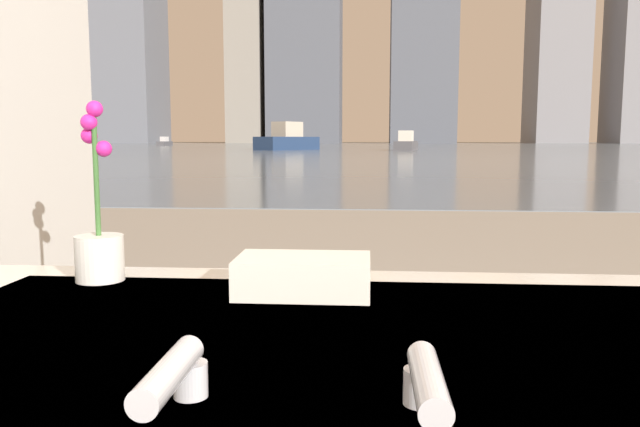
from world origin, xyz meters
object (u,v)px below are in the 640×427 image
(faucet_near, at_px, (175,376))
(towel_stack, at_px, (303,275))
(faucet_far, at_px, (426,383))
(harbor_boat_0, at_px, (406,143))
(potted_orchid, at_px, (99,239))

(faucet_near, xyz_separation_m, towel_stack, (0.09, 0.60, -0.01))
(faucet_far, height_order, harbor_boat_0, harbor_boat_0)
(faucet_near, bearing_deg, faucet_far, 0.00)
(faucet_far, xyz_separation_m, potted_orchid, (-0.69, 0.69, 0.05))
(towel_stack, bearing_deg, faucet_far, -71.37)
(potted_orchid, relative_size, towel_stack, 1.47)
(faucet_near, bearing_deg, potted_orchid, 119.81)
(harbor_boat_0, bearing_deg, potted_orchid, -94.31)
(faucet_far, height_order, towel_stack, faucet_far)
(faucet_far, bearing_deg, towel_stack, 108.63)
(faucet_far, xyz_separation_m, towel_stack, (-0.20, 0.60, -0.01))
(faucet_far, relative_size, towel_stack, 0.68)
(towel_stack, xyz_separation_m, harbor_boat_0, (2.86, 44.50, -0.06))
(faucet_near, distance_m, harbor_boat_0, 45.20)
(faucet_near, relative_size, faucet_far, 1.00)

